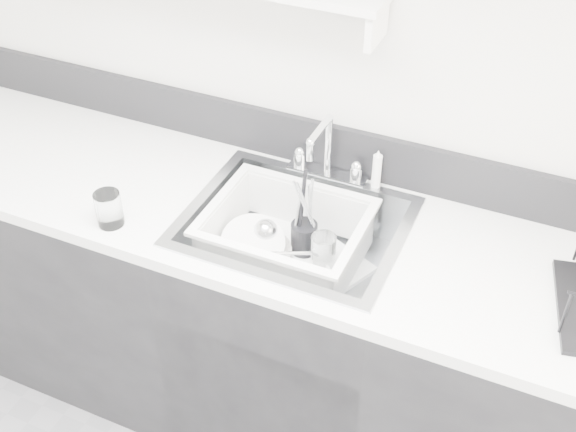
% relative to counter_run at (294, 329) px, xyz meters
% --- Properties ---
extents(room_shell, '(3.50, 3.00, 2.60)m').
position_rel_counter_run_xyz_m(room_shell, '(0.00, -0.80, 1.22)').
color(room_shell, silver).
rests_on(room_shell, ground).
extents(counter_run, '(3.20, 0.62, 0.92)m').
position_rel_counter_run_xyz_m(counter_run, '(0.00, 0.00, 0.00)').
color(counter_run, black).
rests_on(counter_run, ground).
extents(backsplash, '(3.20, 0.02, 0.16)m').
position_rel_counter_run_xyz_m(backsplash, '(0.00, 0.30, 0.54)').
color(backsplash, black).
rests_on(backsplash, counter_run).
extents(sink, '(0.64, 0.52, 0.20)m').
position_rel_counter_run_xyz_m(sink, '(0.00, 0.00, 0.37)').
color(sink, silver).
rests_on(sink, counter_run).
extents(faucet, '(0.26, 0.18, 0.23)m').
position_rel_counter_run_xyz_m(faucet, '(0.00, 0.25, 0.52)').
color(faucet, silver).
rests_on(faucet, counter_run).
extents(side_sprayer, '(0.03, 0.03, 0.14)m').
position_rel_counter_run_xyz_m(side_sprayer, '(0.16, 0.25, 0.53)').
color(side_sprayer, white).
rests_on(side_sprayer, counter_run).
extents(wash_tub, '(0.59, 0.54, 0.18)m').
position_rel_counter_run_xyz_m(wash_tub, '(-0.03, 0.00, 0.38)').
color(wash_tub, white).
rests_on(wash_tub, sink).
extents(plate_stack, '(0.24, 0.23, 0.09)m').
position_rel_counter_run_xyz_m(plate_stack, '(-0.12, -0.03, 0.33)').
color(plate_stack, white).
rests_on(plate_stack, wash_tub).
extents(utensil_cup, '(0.08, 0.08, 0.28)m').
position_rel_counter_run_xyz_m(utensil_cup, '(0.01, 0.06, 0.37)').
color(utensil_cup, black).
rests_on(utensil_cup, wash_tub).
extents(ladle, '(0.27, 0.30, 0.08)m').
position_rel_counter_run_xyz_m(ladle, '(-0.06, -0.03, 0.35)').
color(ladle, silver).
rests_on(ladle, wash_tub).
extents(tumbler_in_tub, '(0.09, 0.09, 0.11)m').
position_rel_counter_run_xyz_m(tumbler_in_tub, '(0.08, 0.02, 0.36)').
color(tumbler_in_tub, white).
rests_on(tumbler_in_tub, wash_tub).
extents(tumbler_counter, '(0.09, 0.09, 0.11)m').
position_rel_counter_run_xyz_m(tumbler_counter, '(-0.49, -0.22, 0.51)').
color(tumbler_counter, white).
rests_on(tumbler_counter, counter_run).
extents(bowl_small, '(0.13, 0.13, 0.03)m').
position_rel_counter_run_xyz_m(bowl_small, '(0.08, -0.05, 0.32)').
color(bowl_small, white).
rests_on(bowl_small, wash_tub).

